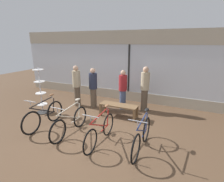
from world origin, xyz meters
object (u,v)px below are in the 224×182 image
(customer_mid_floor, at_px, (93,87))
(display_bench, at_px, (119,107))
(customer_by_window, at_px, (145,88))
(bicycle_far_left, at_px, (44,116))
(bicycle_far_right, at_px, (142,137))
(customer_near_bench, at_px, (123,89))
(bicycle_left, at_px, (70,122))
(accessory_rack, at_px, (41,95))
(bicycle_right, at_px, (100,130))
(customer_near_rack, at_px, (77,85))

(customer_mid_floor, bearing_deg, display_bench, -20.53)
(customer_by_window, bearing_deg, bicycle_far_left, -133.39)
(bicycle_far_right, xyz_separation_m, customer_near_bench, (-1.50, 2.52, 0.45))
(bicycle_far_right, bearing_deg, display_bench, 128.58)
(bicycle_left, distance_m, accessory_rack, 2.26)
(bicycle_right, height_order, display_bench, bicycle_right)
(bicycle_left, relative_size, bicycle_far_right, 1.03)
(bicycle_far_left, relative_size, display_bench, 1.25)
(bicycle_right, relative_size, accessory_rack, 0.94)
(accessory_rack, xyz_separation_m, customer_near_rack, (0.81, 1.22, 0.19))
(bicycle_left, height_order, customer_near_bench, customer_near_bench)
(bicycle_left, bearing_deg, accessory_rack, 156.51)
(accessory_rack, bearing_deg, customer_by_window, 27.76)
(bicycle_left, bearing_deg, bicycle_right, -3.00)
(bicycle_far_left, height_order, bicycle_far_right, bicycle_far_left)
(accessory_rack, xyz_separation_m, customer_near_bench, (2.73, 1.71, 0.11))
(accessory_rack, height_order, customer_by_window, accessory_rack)
(bicycle_far_right, bearing_deg, customer_by_window, 103.29)
(display_bench, distance_m, customer_near_rack, 2.19)
(accessory_rack, relative_size, customer_near_bench, 1.11)
(display_bench, relative_size, customer_near_bench, 0.86)
(bicycle_far_right, xyz_separation_m, display_bench, (-1.33, 1.67, 0.00))
(bicycle_right, relative_size, bicycle_far_right, 1.00)
(bicycle_left, xyz_separation_m, bicycle_right, (1.06, -0.06, -0.00))
(accessory_rack, distance_m, display_bench, 3.05)
(bicycle_far_left, bearing_deg, accessory_rack, 138.70)
(bicycle_right, height_order, accessory_rack, accessory_rack)
(bicycle_right, height_order, customer_near_bench, customer_near_bench)
(bicycle_far_left, height_order, customer_mid_floor, customer_mid_floor)
(customer_near_bench, bearing_deg, accessory_rack, -147.91)
(customer_by_window, bearing_deg, accessory_rack, -152.24)
(bicycle_far_left, distance_m, customer_by_window, 3.84)
(customer_mid_floor, bearing_deg, bicycle_far_right, -38.94)
(accessory_rack, bearing_deg, bicycle_far_left, -41.30)
(bicycle_far_left, distance_m, customer_near_bench, 3.15)
(bicycle_far_left, height_order, display_bench, bicycle_far_left)
(display_bench, xyz_separation_m, customer_by_window, (0.70, 1.03, 0.55))
(bicycle_far_left, height_order, customer_by_window, customer_by_window)
(bicycle_far_left, height_order, customer_near_bench, customer_near_bench)
(bicycle_left, height_order, customer_near_rack, customer_near_rack)
(bicycle_far_right, distance_m, customer_near_bench, 2.97)
(bicycle_far_right, relative_size, display_bench, 1.22)
(bicycle_right, distance_m, accessory_rack, 3.27)
(bicycle_far_left, xyz_separation_m, bicycle_left, (1.06, -0.02, -0.01))
(customer_near_rack, bearing_deg, customer_mid_floor, 12.08)
(customer_by_window, bearing_deg, bicycle_far_right, -76.71)
(accessory_rack, bearing_deg, bicycle_left, -23.49)
(bicycle_far_right, relative_size, customer_mid_floor, 1.02)
(customer_by_window, bearing_deg, bicycle_right, -99.71)
(bicycle_far_left, xyz_separation_m, customer_by_window, (2.61, 2.76, 0.55))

